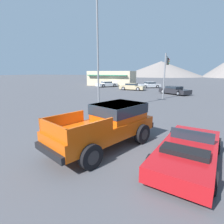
% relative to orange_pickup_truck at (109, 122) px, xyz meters
% --- Properties ---
extents(ground_plane, '(320.00, 320.00, 0.00)m').
position_rel_orange_pickup_truck_xyz_m(ground_plane, '(0.01, -0.00, -1.04)').
color(ground_plane, '#4C4C51').
extents(orange_pickup_truck, '(3.63, 5.43, 1.80)m').
position_rel_orange_pickup_truck_xyz_m(orange_pickup_truck, '(0.00, 0.00, 0.00)').
color(orange_pickup_truck, '#CC4C0C').
rests_on(orange_pickup_truck, ground_plane).
extents(red_convertible_car, '(2.64, 4.81, 1.07)m').
position_rel_orange_pickup_truck_xyz_m(red_convertible_car, '(3.22, -0.47, -0.61)').
color(red_convertible_car, '#B21419').
rests_on(red_convertible_car, ground_plane).
extents(parked_car_tan, '(4.43, 2.19, 1.22)m').
position_rel_orange_pickup_truck_xyz_m(parked_car_tan, '(-5.29, 23.85, -0.42)').
color(parked_car_tan, tan).
rests_on(parked_car_tan, ground_plane).
extents(parked_car_white, '(4.13, 4.70, 1.19)m').
position_rel_orange_pickup_truck_xyz_m(parked_car_white, '(-12.05, 28.25, -0.42)').
color(parked_car_white, white).
rests_on(parked_car_white, ground_plane).
extents(parked_car_silver, '(4.54, 3.94, 1.21)m').
position_rel_orange_pickup_truck_xyz_m(parked_car_silver, '(-3.07, 29.36, -0.42)').
color(parked_car_silver, '#B7BABF').
rests_on(parked_car_silver, ground_plane).
extents(parked_car_dark, '(4.64, 4.19, 1.16)m').
position_rel_orange_pickup_truck_xyz_m(parked_car_dark, '(2.04, 20.17, -0.44)').
color(parked_car_dark, '#232328').
rests_on(parked_car_dark, ground_plane).
extents(traffic_light_main, '(0.38, 4.26, 5.31)m').
position_rel_orange_pickup_truck_xyz_m(traffic_light_main, '(0.93, 16.88, 2.72)').
color(traffic_light_main, slate).
rests_on(traffic_light_main, ground_plane).
extents(street_lamp_post, '(0.90, 0.24, 8.75)m').
position_rel_orange_pickup_truck_xyz_m(street_lamp_post, '(-3.41, 6.06, 4.14)').
color(street_lamp_post, slate).
rests_on(street_lamp_post, ground_plane).
extents(storefront_building, '(10.47, 6.61, 3.37)m').
position_rel_orange_pickup_truck_xyz_m(storefront_building, '(-12.72, 33.04, 0.65)').
color(storefront_building, beige).
rests_on(storefront_building, ground_plane).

